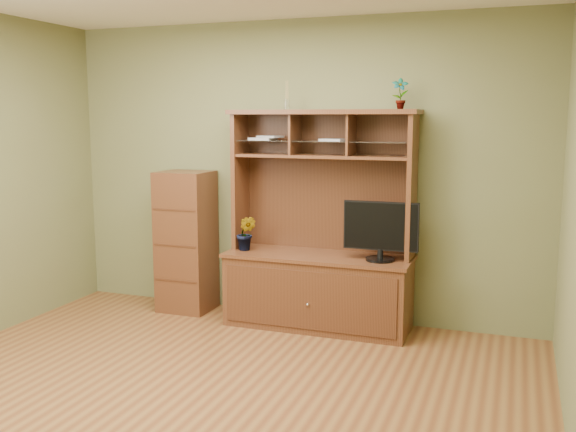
% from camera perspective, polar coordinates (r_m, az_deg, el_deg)
% --- Properties ---
extents(room, '(4.54, 4.04, 2.74)m').
position_cam_1_polar(room, '(4.05, -8.50, 1.77)').
color(room, brown).
rests_on(room, ground).
extents(media_hutch, '(1.66, 0.61, 1.90)m').
position_cam_1_polar(media_hutch, '(5.66, 2.78, -4.64)').
color(media_hutch, '#442413').
rests_on(media_hutch, room).
extents(monitor, '(0.63, 0.24, 0.50)m').
position_cam_1_polar(monitor, '(5.37, 8.25, -1.21)').
color(monitor, black).
rests_on(monitor, media_hutch).
extents(orchid_plant, '(0.18, 0.15, 0.31)m').
position_cam_1_polar(orchid_plant, '(5.75, -3.74, -1.54)').
color(orchid_plant, '#325F20').
rests_on(orchid_plant, media_hutch).
extents(top_plant, '(0.15, 0.11, 0.26)m').
position_cam_1_polar(top_plant, '(5.43, 9.93, 10.68)').
color(top_plant, '#2E6B25').
rests_on(top_plant, media_hutch).
extents(reed_diffuser, '(0.05, 0.05, 0.25)m').
position_cam_1_polar(reed_diffuser, '(5.69, -0.10, 10.42)').
color(reed_diffuser, silver).
rests_on(reed_diffuser, media_hutch).
extents(magazines, '(0.90, 0.21, 0.04)m').
position_cam_1_polar(magazines, '(5.69, -0.03, 6.90)').
color(magazines, '#9F9FA3').
rests_on(magazines, media_hutch).
extents(side_cabinet, '(0.48, 0.43, 1.33)m').
position_cam_1_polar(side_cabinet, '(6.18, -9.03, -2.23)').
color(side_cabinet, '#442413').
rests_on(side_cabinet, room).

